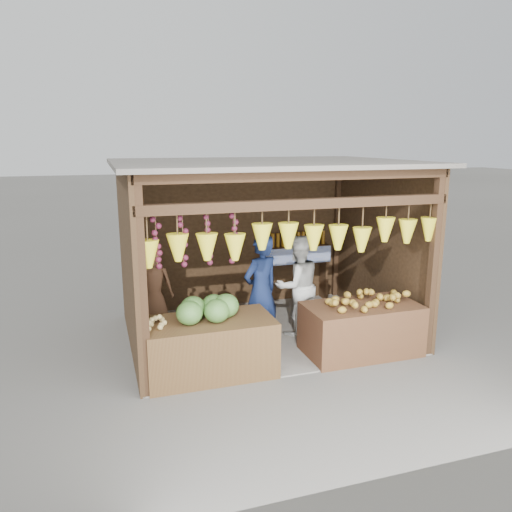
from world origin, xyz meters
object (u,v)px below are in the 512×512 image
at_px(counter_left, 210,347).
at_px(vendor_seated, 153,285).
at_px(counter_right, 361,329).
at_px(woman_standing, 297,286).
at_px(man_standing, 261,291).

distance_m(counter_left, vendor_seated, 1.49).
xyz_separation_m(counter_right, woman_standing, (-0.59, 0.95, 0.42)).
bearing_deg(counter_left, vendor_seated, 112.94).
relative_size(woman_standing, vendor_seated, 1.34).
height_order(counter_right, man_standing, man_standing).
xyz_separation_m(counter_left, woman_standing, (1.59, 0.93, 0.41)).
distance_m(counter_right, woman_standing, 1.19).
relative_size(counter_left, vendor_seated, 1.41).
distance_m(counter_left, counter_right, 2.17).
bearing_deg(counter_right, counter_left, 179.64).
relative_size(counter_left, man_standing, 0.99).
xyz_separation_m(counter_right, vendor_seated, (-2.72, 1.30, 0.53)).
distance_m(man_standing, woman_standing, 0.72).
bearing_deg(woman_standing, counter_right, 113.97).
bearing_deg(woman_standing, man_standing, 13.12).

